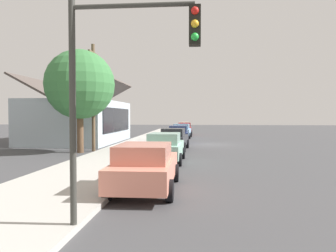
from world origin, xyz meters
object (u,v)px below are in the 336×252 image
Objects in this scene: car_ivory at (185,127)px; traffic_light_main at (121,69)px; fire_hydrant_red at (170,132)px; car_coral at (145,166)px; car_navy at (178,134)px; car_charcoal at (174,139)px; shade_tree at (80,85)px; utility_pole_wooden at (93,95)px; car_seafoam at (165,147)px; car_skyblue at (182,131)px; car_cherry at (184,129)px.

car_ivory is 42.05m from traffic_light_main.
fire_hydrant_red is at bearing 171.26° from car_ivory.
car_coral is 0.98× the size of car_ivory.
car_coral is at bearing 177.99° from car_navy.
car_charcoal is 0.64× the size of shade_tree.
car_seafoam is at bearing -131.33° from utility_pole_wooden.
car_skyblue is at bearing 1.03° from car_seafoam.
traffic_light_main is at bearing -159.90° from utility_pole_wooden.
car_navy is 0.93× the size of car_ivory.
car_charcoal is at bearing -174.01° from fire_hydrant_red.
utility_pole_wooden is at bearing -32.97° from shade_tree.
car_seafoam is 1.02× the size of car_charcoal.
car_seafoam is 24.96m from car_cherry.
car_seafoam is at bearing -177.00° from car_charcoal.
car_cherry is (31.61, -0.04, -0.00)m from car_coral.
car_ivory is 10.19m from fire_hydrant_red.
utility_pole_wooden is 17.23m from fire_hydrant_red.
car_seafoam and car_cherry have the same top height.
car_coral is 27.97m from fire_hydrant_red.
car_navy is at bearing 176.73° from car_cherry.
car_ivory is at bearing -12.30° from shade_tree.
car_coral is 1.05× the size of car_seafoam.
car_skyblue is 0.64× the size of utility_pole_wooden.
car_ivory is 6.80× the size of fire_hydrant_red.
car_coral is 38.02m from car_ivory.
traffic_light_main is 16.48m from utility_pole_wooden.
car_charcoal is at bearing 0.31° from traffic_light_main.
car_charcoal is 6.22× the size of fire_hydrant_red.
fire_hydrant_red is (-3.68, 1.57, -0.32)m from car_cherry.
car_navy is at bearing -36.17° from utility_pole_wooden.
utility_pole_wooden is (-26.50, 5.37, 3.11)m from car_ivory.
car_charcoal is 25.04m from car_ivory.
car_charcoal is 15.03m from fire_hydrant_red.
shade_tree is (10.57, 6.15, 3.78)m from car_coral.
car_cherry is at bearing 0.14° from traffic_light_main.
car_seafoam is 1.00× the size of car_navy.
car_skyblue is 0.92× the size of traffic_light_main.
traffic_light_main reaches higher than car_coral.
car_navy is (19.07, 0.01, -0.00)m from car_coral.
car_seafoam is 6.33m from car_charcoal.
car_coral and car_charcoal have the same top height.
car_seafoam is at bearing 176.90° from car_cherry.
car_ivory is at bearing -1.21° from car_cherry.
car_ivory is at bearing -7.74° from fire_hydrant_red.
car_skyblue is 1.00× the size of car_cherry.
car_coral is at bearing -149.82° from shade_tree.
car_skyblue is 6.72× the size of fire_hydrant_red.
car_coral is at bearing 179.25° from car_ivory.
fire_hydrant_red is at bearing 153.85° from car_cherry.
car_charcoal is at bearing 176.97° from car_cherry.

